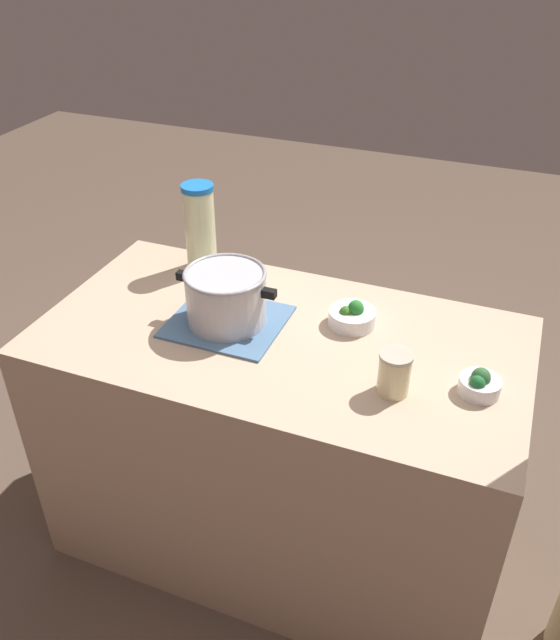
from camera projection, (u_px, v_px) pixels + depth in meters
ground_plane at (280, 530)px, 2.35m from camera, size 8.00×8.00×0.00m
counter_slab at (280, 443)px, 2.11m from camera, size 1.39×0.73×0.85m
dish_cloth at (228, 321)px, 1.93m from camera, size 0.32×0.29×0.01m
cooking_pot at (227, 295)px, 1.88m from camera, size 0.31×0.24×0.16m
lemonade_pitcher at (200, 227)px, 2.12m from camera, size 0.10×0.10×0.29m
mason_jar at (394, 373)px, 1.63m from camera, size 0.09×0.09×0.12m
broccoli_bowl_front at (480, 384)px, 1.64m from camera, size 0.11×0.11×0.07m
broccoli_bowl_center at (352, 316)px, 1.90m from camera, size 0.14×0.14×0.08m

